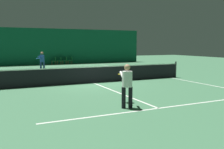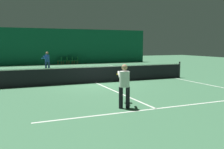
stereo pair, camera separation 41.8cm
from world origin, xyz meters
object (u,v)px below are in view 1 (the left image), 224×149
object	(u,v)px
courtside_chair_0	(54,60)
player_far	(42,60)
courtside_chair_3	(70,60)
player_near	(127,83)
tennis_net	(93,74)
courtside_chair_1	(60,60)
courtside_chair_2	(65,60)

from	to	relation	value
courtside_chair_0	player_far	bearing A→B (deg)	-19.68
courtside_chair_3	player_near	bearing A→B (deg)	-10.07
tennis_net	player_near	world-z (taller)	player_near
player_near	courtside_chair_3	bearing A→B (deg)	7.04
player_near	courtside_chair_3	size ratio (longest dim) A/B	1.83
player_far	courtside_chair_3	size ratio (longest dim) A/B	1.93
courtside_chair_3	courtside_chair_1	bearing A→B (deg)	-90.00
player_far	courtside_chair_1	size ratio (longest dim) A/B	1.93
player_near	player_far	world-z (taller)	player_far
tennis_net	courtside_chair_2	world-z (taller)	tennis_net
courtside_chair_0	courtside_chair_2	world-z (taller)	same
courtside_chair_1	player_near	bearing A→B (deg)	-6.64
courtside_chair_0	courtside_chair_2	distance (m)	1.22
tennis_net	courtside_chair_0	world-z (taller)	tennis_net
courtside_chair_0	courtside_chair_3	bearing A→B (deg)	90.00
player_near	courtside_chair_2	xyz separation A→B (m)	(2.94, 19.97, -0.41)
player_near	player_far	size ratio (longest dim) A/B	0.95
tennis_net	courtside_chair_1	xyz separation A→B (m)	(1.36, 14.11, -0.03)
courtside_chair_1	courtside_chair_3	bearing A→B (deg)	90.00
courtside_chair_3	player_far	bearing A→B (deg)	-32.20
tennis_net	courtside_chair_1	bearing A→B (deg)	84.49
courtside_chair_0	tennis_net	bearing A→B (deg)	-3.05
tennis_net	player_near	xyz separation A→B (m)	(-0.97, -5.87, 0.39)
courtside_chair_2	player_near	bearing A→B (deg)	-8.36
courtside_chair_0	courtside_chair_3	distance (m)	1.83
tennis_net	courtside_chair_1	size ratio (longest dim) A/B	14.29
player_near	courtside_chair_1	world-z (taller)	player_near
player_far	courtside_chair_2	distance (m)	7.65
player_far	tennis_net	bearing A→B (deg)	39.32
courtside_chair_1	courtside_chair_3	distance (m)	1.22
player_near	courtside_chair_0	bearing A→B (deg)	12.19
player_far	courtside_chair_2	xyz separation A→B (m)	(3.62, 6.72, -0.46)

